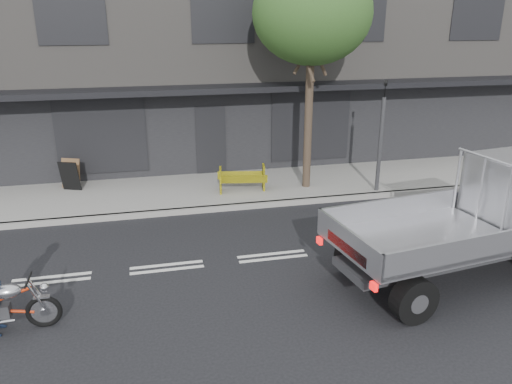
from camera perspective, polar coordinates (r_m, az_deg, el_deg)
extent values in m
plane|color=black|center=(11.59, 1.87, -7.37)|extent=(80.00, 80.00, 0.00)
cube|color=gray|center=(15.79, -2.45, 0.43)|extent=(32.00, 3.20, 0.15)
cube|color=gray|center=(14.32, -1.27, -1.61)|extent=(32.00, 0.20, 0.15)
cube|color=slate|center=(21.48, -5.97, 16.14)|extent=(26.00, 10.00, 8.00)
cylinder|color=#382B21|center=(15.34, 5.97, 7.24)|extent=(0.24, 0.24, 4.00)
ellipsoid|color=#2F4F1D|center=(14.99, 6.43, 19.66)|extent=(3.40, 3.40, 2.89)
cylinder|color=#2D2D30|center=(15.46, 13.98, 4.95)|extent=(0.12, 0.12, 3.00)
imported|color=black|center=(15.13, 14.53, 11.37)|extent=(0.08, 0.10, 0.50)
torus|color=black|center=(9.82, -23.06, -12.45)|extent=(0.63, 0.10, 0.62)
cube|color=#2D2D30|center=(9.94, -27.14, -12.04)|extent=(0.32, 0.22, 0.26)
ellipsoid|color=#BCBCC1|center=(9.72, -26.63, -10.12)|extent=(0.51, 0.29, 0.25)
cylinder|color=black|center=(9.55, -24.59, -9.12)|extent=(0.04, 0.56, 0.04)
cylinder|color=black|center=(9.56, 17.60, -11.68)|extent=(0.91, 0.44, 0.87)
cylinder|color=black|center=(10.93, 11.30, -6.95)|extent=(0.91, 0.44, 0.87)
cylinder|color=black|center=(13.15, 25.06, -3.83)|extent=(0.91, 0.44, 0.87)
cube|color=#2D2D30|center=(11.23, 22.08, -6.25)|extent=(5.40, 1.89, 0.16)
cube|color=#BAB9BF|center=(10.44, 18.40, -5.16)|extent=(3.73, 2.71, 0.11)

